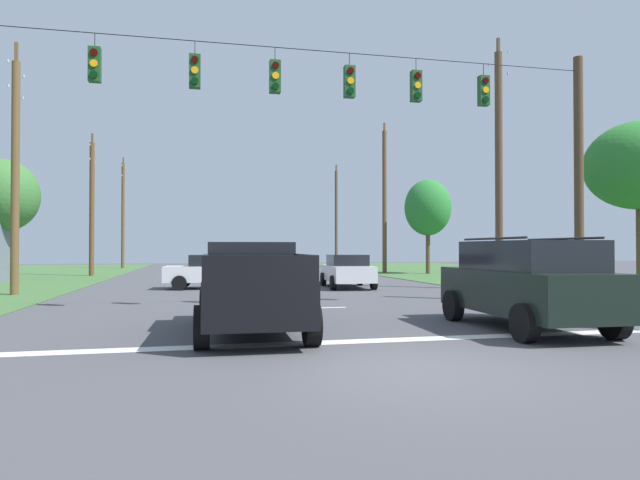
# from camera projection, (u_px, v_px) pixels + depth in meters

# --- Properties ---
(ground_plane) EXTENTS (120.00, 120.00, 0.00)m
(ground_plane) POSITION_uv_depth(u_px,v_px,m) (409.00, 367.00, 8.34)
(ground_plane) COLOR #47474C
(shoulder_grass_right) EXTENTS (16.00, 80.00, 0.03)m
(shoulder_grass_right) POSITION_uv_depth(u_px,v_px,m) (611.00, 285.00, 26.47)
(shoulder_grass_right) COLOR #3F6735
(shoulder_grass_right) RESTS_ON ground
(stop_bar_stripe) EXTENTS (15.78, 0.45, 0.01)m
(stop_bar_stripe) POSITION_uv_depth(u_px,v_px,m) (363.00, 341.00, 10.68)
(stop_bar_stripe) COLOR white
(stop_bar_stripe) RESTS_ON ground
(lane_dash_0) EXTENTS (2.50, 0.15, 0.01)m
(lane_dash_0) POSITION_uv_depth(u_px,v_px,m) (306.00, 308.00, 16.54)
(lane_dash_0) COLOR white
(lane_dash_0) RESTS_ON ground
(lane_dash_1) EXTENTS (2.50, 0.15, 0.01)m
(lane_dash_1) POSITION_uv_depth(u_px,v_px,m) (275.00, 290.00, 23.46)
(lane_dash_1) COLOR white
(lane_dash_1) RESTS_ON ground
(lane_dash_2) EXTENTS (2.50, 0.15, 0.01)m
(lane_dash_2) POSITION_uv_depth(u_px,v_px,m) (259.00, 282.00, 29.65)
(lane_dash_2) COLOR white
(lane_dash_2) RESTS_ON ground
(overhead_signal_span) EXTENTS (18.74, 0.31, 8.16)m
(overhead_signal_span) POSITION_uv_depth(u_px,v_px,m) (306.00, 149.00, 16.13)
(overhead_signal_span) COLOR #4D3826
(overhead_signal_span) RESTS_ON ground
(pickup_truck) EXTENTS (2.40, 5.45, 1.95)m
(pickup_truck) POSITION_uv_depth(u_px,v_px,m) (251.00, 287.00, 11.88)
(pickup_truck) COLOR black
(pickup_truck) RESTS_ON ground
(suv_black) EXTENTS (2.34, 4.86, 2.05)m
(suv_black) POSITION_uv_depth(u_px,v_px,m) (525.00, 282.00, 12.26)
(suv_black) COLOR black
(suv_black) RESTS_ON ground
(distant_car_crossing_white) EXTENTS (4.43, 2.29, 1.52)m
(distant_car_crossing_white) POSITION_uv_depth(u_px,v_px,m) (214.00, 271.00, 24.57)
(distant_car_crossing_white) COLOR silver
(distant_car_crossing_white) RESTS_ON ground
(distant_car_oncoming) EXTENTS (2.26, 4.41, 1.52)m
(distant_car_oncoming) POSITION_uv_depth(u_px,v_px,m) (347.00, 270.00, 25.15)
(distant_car_oncoming) COLOR silver
(distant_car_oncoming) RESTS_ON ground
(distant_car_far_parked) EXTENTS (4.32, 2.07, 1.52)m
(distant_car_far_parked) POSITION_uv_depth(u_px,v_px,m) (259.00, 267.00, 29.49)
(distant_car_far_parked) COLOR slate
(distant_car_far_parked) RESTS_ON ground
(utility_pole_mid_right) EXTENTS (0.33, 1.72, 11.14)m
(utility_pole_mid_right) POSITION_uv_depth(u_px,v_px,m) (499.00, 165.00, 24.16)
(utility_pole_mid_right) COLOR brown
(utility_pole_mid_right) RESTS_ON ground
(utility_pole_far_right) EXTENTS (0.32, 1.64, 10.94)m
(utility_pole_far_right) POSITION_uv_depth(u_px,v_px,m) (385.00, 200.00, 39.70)
(utility_pole_far_right) COLOR brown
(utility_pole_far_right) RESTS_ON ground
(utility_pole_near_left) EXTENTS (0.29, 1.68, 10.00)m
(utility_pole_near_left) POSITION_uv_depth(u_px,v_px,m) (336.00, 216.00, 53.49)
(utility_pole_near_left) COLOR brown
(utility_pole_near_left) RESTS_ON ground
(utility_pole_far_left) EXTENTS (0.30, 1.92, 9.78)m
(utility_pole_far_left) POSITION_uv_depth(u_px,v_px,m) (15.00, 171.00, 21.06)
(utility_pole_far_left) COLOR brown
(utility_pole_far_left) RESTS_ON ground
(utility_pole_distant_right) EXTENTS (0.32, 1.67, 9.28)m
(utility_pole_distant_right) POSITION_uv_depth(u_px,v_px,m) (92.00, 206.00, 35.47)
(utility_pole_distant_right) COLOR brown
(utility_pole_distant_right) RESTS_ON ground
(utility_pole_distant_left) EXTENTS (0.29, 1.59, 9.98)m
(utility_pole_distant_left) POSITION_uv_depth(u_px,v_px,m) (123.00, 213.00, 49.08)
(utility_pole_distant_left) COLOR brown
(utility_pole_distant_left) RESTS_ON ground
(tree_roadside_right) EXTENTS (3.26, 3.26, 6.65)m
(tree_roadside_right) POSITION_uv_depth(u_px,v_px,m) (428.00, 208.00, 38.39)
(tree_roadside_right) COLOR brown
(tree_roadside_right) RESTS_ON ground
(tree_roadside_far_right) EXTENTS (3.86, 3.86, 6.61)m
(tree_roadside_far_right) POSITION_uv_depth(u_px,v_px,m) (1.00, 196.00, 29.28)
(tree_roadside_far_right) COLOR brown
(tree_roadside_far_right) RESTS_ON ground
(tree_roadside_left) EXTENTS (3.96, 3.96, 6.55)m
(tree_roadside_left) POSITION_uv_depth(u_px,v_px,m) (640.00, 166.00, 20.34)
(tree_roadside_left) COLOR brown
(tree_roadside_left) RESTS_ON ground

